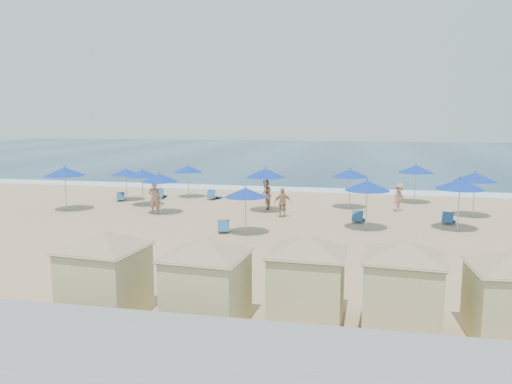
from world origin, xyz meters
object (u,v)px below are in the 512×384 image
cabana_3 (403,273)px  beachgoer_2 (283,203)px  umbrella_4 (188,169)px  umbrella_7 (350,173)px  beachgoer_3 (399,197)px  beachgoer_1 (266,195)px  cabana_4 (511,284)px  beachgoer_0 (155,198)px  cabana_1 (207,270)px  umbrella_3 (160,178)px  cabana_0 (104,263)px  umbrella_0 (126,172)px  cabana_2 (307,267)px  umbrella_11 (460,184)px  umbrella_9 (416,169)px  umbrella_5 (265,173)px  trash_bin (196,263)px  umbrella_6 (246,192)px  umbrella_10 (475,177)px  umbrella_8 (367,186)px  umbrella_2 (142,173)px  umbrella_1 (64,172)px

cabana_3 → beachgoer_2: cabana_3 is taller
umbrella_4 → beachgoer_2: umbrella_4 is taller
umbrella_7 → beachgoer_3: size_ratio=1.46×
cabana_3 → beachgoer_1: 17.43m
cabana_4 → beachgoer_0: 20.69m
cabana_3 → cabana_4: (2.57, -0.21, -0.06)m
cabana_1 → cabana_4: 7.73m
cabana_4 → beachgoer_2: size_ratio=2.43×
cabana_3 → umbrella_3: 18.41m
cabana_0 → umbrella_0: 20.18m
cabana_3 → beachgoer_3: size_ratio=2.43×
cabana_2 → umbrella_11: 13.94m
umbrella_0 → umbrella_3: umbrella_3 is taller
umbrella_9 → beachgoer_2: bearing=-141.1°
beachgoer_2 → umbrella_5: bearing=-68.5°
trash_bin → umbrella_0: 17.14m
umbrella_11 → beachgoer_1: size_ratio=1.46×
umbrella_5 → umbrella_7: 5.29m
beachgoer_2 → umbrella_6: bearing=55.6°
umbrella_5 → umbrella_10: bearing=3.8°
umbrella_8 → trash_bin: bearing=-126.3°
beachgoer_0 → cabana_4: bearing=124.7°
cabana_3 → umbrella_10: size_ratio=1.60×
umbrella_4 → umbrella_11: size_ratio=0.86×
beachgoer_2 → umbrella_0: bearing=-37.7°
cabana_4 → umbrella_11: (1.11, 12.71, 0.87)m
umbrella_3 → umbrella_6: umbrella_3 is taller
trash_bin → umbrella_3: size_ratio=0.32×
umbrella_5 → umbrella_6: bearing=-88.8°
umbrella_7 → beachgoer_3: 3.24m
umbrella_10 → umbrella_9: bearing=123.9°
trash_bin → cabana_3: (6.87, -3.45, 1.13)m
umbrella_6 → umbrella_2: bearing=142.2°
trash_bin → umbrella_10: size_ratio=0.30×
cabana_4 → umbrella_6: 13.35m
umbrella_4 → trash_bin: bearing=-70.0°
umbrella_6 → umbrella_5: bearing=91.2°
umbrella_7 → beachgoer_1: umbrella_7 is taller
trash_bin → beachgoer_1: bearing=109.9°
umbrella_1 → umbrella_10: umbrella_1 is taller
cabana_1 → umbrella_6: bearing=97.0°
umbrella_2 → beachgoer_0: umbrella_2 is taller
cabana_2 → umbrella_7: (0.85, 17.51, 0.68)m
cabana_2 → cabana_3: bearing=-1.2°
umbrella_5 → cabana_1: bearing=-85.0°
umbrella_4 → umbrella_8: size_ratio=0.90×
umbrella_0 → umbrella_6: (10.00, -7.96, 0.10)m
umbrella_10 → umbrella_8: bearing=-142.9°
umbrella_0 → umbrella_3: size_ratio=0.91×
umbrella_4 → umbrella_7: bearing=-10.5°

